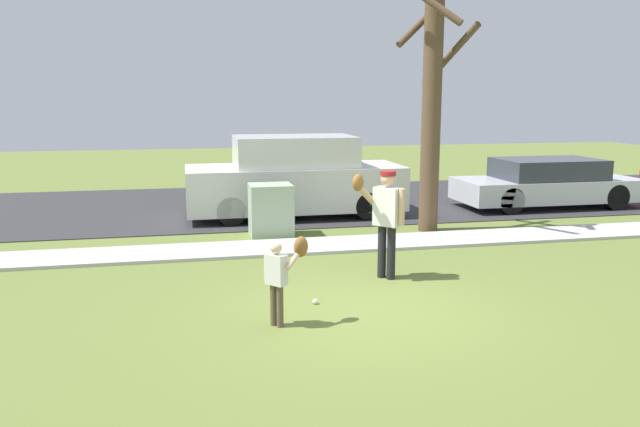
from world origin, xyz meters
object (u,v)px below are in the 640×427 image
(person_child, at_px, (282,270))
(utility_cabinet, at_px, (271,210))
(street_tree_near, at_px, (432,84))
(parked_sedan_silver, at_px, (547,183))
(baseball, at_px, (315,301))
(person_adult, at_px, (385,212))
(parked_van_white, at_px, (295,179))

(person_child, height_order, utility_cabinet, person_child)
(street_tree_near, bearing_deg, parked_sedan_silver, 27.13)
(person_child, relative_size, baseball, 14.89)
(person_child, distance_m, street_tree_near, 6.65)
(baseball, bearing_deg, person_adult, 37.29)
(street_tree_near, height_order, parked_sedan_silver, street_tree_near)
(person_child, relative_size, parked_sedan_silver, 0.24)
(person_adult, bearing_deg, baseball, -3.77)
(utility_cabinet, height_order, street_tree_near, street_tree_near)
(street_tree_near, xyz_separation_m, parked_sedan_silver, (4.03, 2.06, -2.41))
(utility_cabinet, height_order, parked_sedan_silver, parked_sedan_silver)
(person_child, distance_m, parked_sedan_silver, 10.51)
(person_child, bearing_deg, parked_van_white, 37.99)
(baseball, relative_size, utility_cabinet, 0.07)
(person_adult, relative_size, utility_cabinet, 1.59)
(person_child, distance_m, baseball, 1.11)
(utility_cabinet, relative_size, street_tree_near, 0.18)
(utility_cabinet, bearing_deg, parked_van_white, 67.26)
(person_adult, bearing_deg, person_child, 1.22)
(person_adult, bearing_deg, parked_van_white, -125.98)
(baseball, relative_size, parked_sedan_silver, 0.02)
(person_adult, distance_m, person_child, 2.51)
(utility_cabinet, xyz_separation_m, street_tree_near, (3.32, -0.18, 2.50))
(person_adult, height_order, baseball, person_adult)
(utility_cabinet, bearing_deg, person_adult, -68.95)
(baseball, xyz_separation_m, street_tree_near, (3.30, 4.20, 3.00))
(street_tree_near, xyz_separation_m, parked_van_white, (-2.49, 2.16, -2.13))
(street_tree_near, height_order, parked_van_white, street_tree_near)
(utility_cabinet, bearing_deg, person_child, -96.01)
(person_adult, distance_m, baseball, 1.91)
(baseball, bearing_deg, person_child, -128.52)
(utility_cabinet, bearing_deg, baseball, -89.79)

